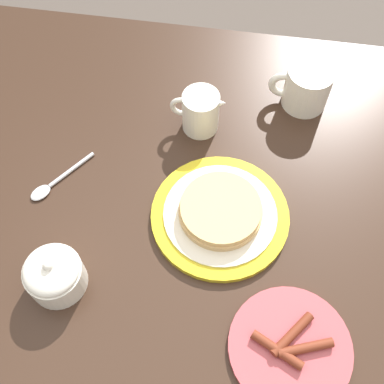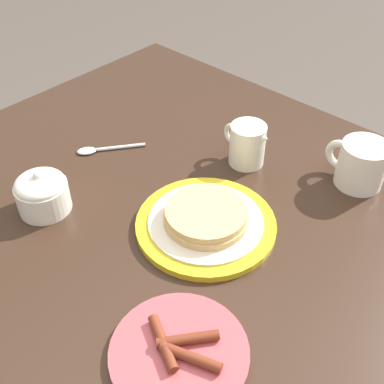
{
  "view_description": "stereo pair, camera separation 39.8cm",
  "coord_description": "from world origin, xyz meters",
  "px_view_note": "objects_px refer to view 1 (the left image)",
  "views": [
    {
      "loc": [
        0.0,
        0.33,
        1.51
      ],
      "look_at": [
        0.06,
        -0.06,
        0.81
      ],
      "focal_mm": 45.0,
      "sensor_mm": 36.0,
      "label": 1
    },
    {
      "loc": [
        -0.36,
        0.4,
        1.35
      ],
      "look_at": [
        0.06,
        -0.06,
        0.81
      ],
      "focal_mm": 45.0,
      "sensor_mm": 36.0,
      "label": 2
    }
  ],
  "objects_px": {
    "side_plate_bacon": "(292,347)",
    "spoon": "(54,184)",
    "pancake_plate": "(222,214)",
    "creamer_pitcher": "(202,111)",
    "sugar_bowl": "(56,274)",
    "coffee_mug": "(307,87)"
  },
  "relations": [
    {
      "from": "side_plate_bacon",
      "to": "spoon",
      "type": "xyz_separation_m",
      "value": [
        0.43,
        -0.22,
        -0.0
      ]
    },
    {
      "from": "pancake_plate",
      "to": "spoon",
      "type": "distance_m",
      "value": 0.3
    },
    {
      "from": "side_plate_bacon",
      "to": "creamer_pitcher",
      "type": "distance_m",
      "value": 0.43
    },
    {
      "from": "spoon",
      "to": "sugar_bowl",
      "type": "bearing_deg",
      "value": 110.31
    },
    {
      "from": "side_plate_bacon",
      "to": "creamer_pitcher",
      "type": "bearing_deg",
      "value": -63.91
    },
    {
      "from": "sugar_bowl",
      "to": "spoon",
      "type": "xyz_separation_m",
      "value": [
        0.06,
        -0.17,
        -0.03
      ]
    },
    {
      "from": "pancake_plate",
      "to": "spoon",
      "type": "relative_size",
      "value": 1.96
    },
    {
      "from": "side_plate_bacon",
      "to": "sugar_bowl",
      "type": "relative_size",
      "value": 2.04
    },
    {
      "from": "side_plate_bacon",
      "to": "creamer_pitcher",
      "type": "relative_size",
      "value": 1.74
    },
    {
      "from": "pancake_plate",
      "to": "side_plate_bacon",
      "type": "xyz_separation_m",
      "value": [
        -0.13,
        0.2,
        -0.01
      ]
    },
    {
      "from": "side_plate_bacon",
      "to": "spoon",
      "type": "distance_m",
      "value": 0.48
    },
    {
      "from": "creamer_pitcher",
      "to": "spoon",
      "type": "distance_m",
      "value": 0.29
    },
    {
      "from": "side_plate_bacon",
      "to": "pancake_plate",
      "type": "bearing_deg",
      "value": -57.05
    },
    {
      "from": "sugar_bowl",
      "to": "side_plate_bacon",
      "type": "bearing_deg",
      "value": 172.8
    },
    {
      "from": "creamer_pitcher",
      "to": "coffee_mug",
      "type": "bearing_deg",
      "value": -154.66
    },
    {
      "from": "pancake_plate",
      "to": "side_plate_bacon",
      "type": "bearing_deg",
      "value": 122.95
    },
    {
      "from": "pancake_plate",
      "to": "side_plate_bacon",
      "type": "height_order",
      "value": "pancake_plate"
    },
    {
      "from": "coffee_mug",
      "to": "sugar_bowl",
      "type": "xyz_separation_m",
      "value": [
        0.36,
        0.43,
        -0.01
      ]
    },
    {
      "from": "coffee_mug",
      "to": "sugar_bowl",
      "type": "bearing_deg",
      "value": 49.8
    },
    {
      "from": "coffee_mug",
      "to": "pancake_plate",
      "type": "bearing_deg",
      "value": 65.42
    },
    {
      "from": "sugar_bowl",
      "to": "creamer_pitcher",
      "type": "bearing_deg",
      "value": -117.27
    },
    {
      "from": "side_plate_bacon",
      "to": "creamer_pitcher",
      "type": "height_order",
      "value": "creamer_pitcher"
    }
  ]
}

